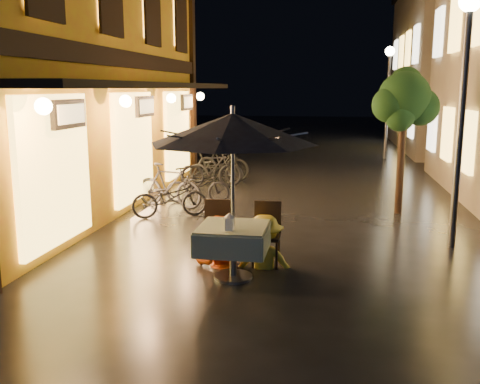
% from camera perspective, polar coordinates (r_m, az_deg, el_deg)
% --- Properties ---
extents(ground, '(90.00, 90.00, 0.00)m').
position_cam_1_polar(ground, '(7.86, 2.59, -9.03)').
color(ground, black).
rests_on(ground, ground).
extents(west_building, '(5.90, 11.40, 7.40)m').
position_cam_1_polar(west_building, '(13.16, -21.32, 14.74)').
color(west_building, gold).
rests_on(west_building, ground).
extents(street_tree, '(1.43, 1.20, 3.15)m').
position_cam_1_polar(street_tree, '(11.95, 17.18, 9.23)').
color(street_tree, black).
rests_on(street_tree, ground).
extents(streetlamp_near, '(0.36, 0.36, 4.23)m').
position_cam_1_polar(streetlamp_near, '(9.57, 22.84, 11.52)').
color(streetlamp_near, '#59595E').
rests_on(streetlamp_near, ground).
extents(streetlamp_far, '(0.36, 0.36, 4.23)m').
position_cam_1_polar(streetlamp_far, '(21.44, 15.55, 11.24)').
color(streetlamp_far, '#59595E').
rests_on(streetlamp_far, ground).
extents(cafe_table, '(0.99, 0.99, 0.78)m').
position_cam_1_polar(cafe_table, '(7.63, -0.75, -5.01)').
color(cafe_table, '#59595E').
rests_on(cafe_table, ground).
extents(patio_umbrella, '(2.35, 2.35, 2.46)m').
position_cam_1_polar(patio_umbrella, '(7.36, -0.78, 6.76)').
color(patio_umbrella, '#59595E').
rests_on(patio_umbrella, ground).
extents(cafe_chair_left, '(0.42, 0.42, 0.97)m').
position_cam_1_polar(cafe_chair_left, '(8.42, -2.54, -3.83)').
color(cafe_chair_left, black).
rests_on(cafe_chair_left, ground).
extents(cafe_chair_right, '(0.42, 0.42, 0.97)m').
position_cam_1_polar(cafe_chair_right, '(8.29, 2.89, -4.06)').
color(cafe_chair_right, black).
rests_on(cafe_chair_right, ground).
extents(table_lantern, '(0.16, 0.16, 0.25)m').
position_cam_1_polar(table_lantern, '(7.30, -1.13, -3.07)').
color(table_lantern, white).
rests_on(table_lantern, cafe_table).
extents(person_orange, '(0.86, 0.75, 1.51)m').
position_cam_1_polar(person_orange, '(8.20, -2.36, -2.65)').
color(person_orange, '#ED5011').
rests_on(person_orange, ground).
extents(person_yellow, '(1.07, 0.68, 1.57)m').
position_cam_1_polar(person_yellow, '(8.10, 2.63, -2.60)').
color(person_yellow, yellow).
rests_on(person_yellow, ground).
extents(bicycle_0, '(1.68, 1.18, 0.84)m').
position_cam_1_polar(bicycle_0, '(11.37, -7.51, -0.61)').
color(bicycle_0, black).
rests_on(bicycle_0, ground).
extents(bicycle_1, '(1.76, 0.91, 1.02)m').
position_cam_1_polar(bicycle_1, '(12.27, -7.58, 0.68)').
color(bicycle_1, black).
rests_on(bicycle_1, ground).
extents(bicycle_2, '(1.57, 0.72, 0.80)m').
position_cam_1_polar(bicycle_2, '(12.75, -4.53, 0.62)').
color(bicycle_2, black).
rests_on(bicycle_2, ground).
extents(bicycle_3, '(1.77, 1.14, 1.03)m').
position_cam_1_polar(bicycle_3, '(14.55, -3.07, 2.41)').
color(bicycle_3, black).
rests_on(bicycle_3, ground).
extents(bicycle_4, '(1.66, 0.68, 0.85)m').
position_cam_1_polar(bicycle_4, '(15.33, -2.57, 2.51)').
color(bicycle_4, black).
rests_on(bicycle_4, ground).
extents(bicycle_5, '(1.78, 0.95, 1.03)m').
position_cam_1_polar(bicycle_5, '(15.88, -1.84, 3.15)').
color(bicycle_5, black).
rests_on(bicycle_5, ground).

